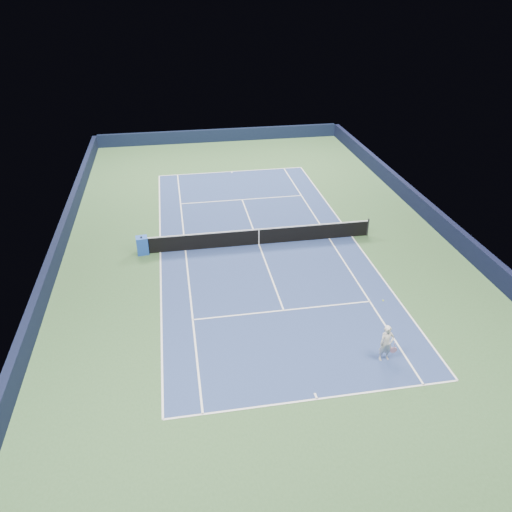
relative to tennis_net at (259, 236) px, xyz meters
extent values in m
plane|color=#30512C|center=(0.00, 0.00, -0.50)|extent=(40.00, 40.00, 0.00)
cube|color=black|center=(0.00, 19.82, 0.05)|extent=(22.00, 0.35, 1.10)
cube|color=black|center=(10.82, 0.00, 0.05)|extent=(0.35, 40.00, 1.10)
cube|color=black|center=(-10.82, 0.00, 0.05)|extent=(0.35, 40.00, 1.10)
cube|color=navy|center=(0.00, 0.00, -0.50)|extent=(10.97, 23.77, 0.01)
cube|color=white|center=(0.00, 11.88, -0.50)|extent=(10.97, 0.08, 0.00)
cube|color=white|center=(0.00, -11.88, -0.50)|extent=(10.97, 0.08, 0.00)
cube|color=white|center=(5.49, 0.00, -0.50)|extent=(0.08, 23.77, 0.00)
cube|color=white|center=(-5.49, 0.00, -0.50)|extent=(0.08, 23.77, 0.00)
cube|color=white|center=(4.12, 0.00, -0.50)|extent=(0.08, 23.77, 0.00)
cube|color=white|center=(-4.12, 0.00, -0.50)|extent=(0.08, 23.77, 0.00)
cube|color=white|center=(0.00, 6.40, -0.50)|extent=(8.23, 0.08, 0.00)
cube|color=white|center=(0.00, -6.40, -0.50)|extent=(8.23, 0.08, 0.00)
cube|color=white|center=(0.00, 0.00, -0.50)|extent=(0.08, 12.80, 0.00)
cube|color=white|center=(0.00, 11.73, -0.50)|extent=(0.08, 0.30, 0.00)
cube|color=white|center=(0.00, -11.73, -0.50)|extent=(0.08, 0.30, 0.00)
cylinder|color=black|center=(-6.40, 0.00, 0.03)|extent=(0.10, 0.10, 1.07)
cylinder|color=black|center=(6.40, 0.00, 0.03)|extent=(0.10, 0.10, 1.07)
cube|color=black|center=(0.00, 0.00, -0.05)|extent=(12.80, 0.03, 0.91)
cube|color=white|center=(0.00, 0.00, 0.44)|extent=(12.80, 0.04, 0.06)
cube|color=white|center=(0.00, 0.00, -0.05)|extent=(0.05, 0.04, 0.91)
cube|color=#1C45A9|center=(-6.40, 0.06, -0.01)|extent=(0.66, 0.61, 1.00)
cube|color=silver|center=(-6.11, 0.06, -0.05)|extent=(0.08, 0.44, 0.44)
imported|color=silver|center=(3.21, -10.27, 0.30)|extent=(0.60, 0.42, 1.60)
cylinder|color=pink|center=(3.53, -10.32, 0.20)|extent=(0.03, 0.03, 0.26)
cylinder|color=black|center=(3.53, -10.32, -0.04)|extent=(0.26, 0.02, 0.26)
cylinder|color=#CE859B|center=(3.53, -10.32, -0.04)|extent=(0.28, 0.03, 0.28)
sphere|color=#A1C229|center=(3.31, -9.27, 1.62)|extent=(0.07, 0.07, 0.07)
camera|label=1|loc=(-4.40, -24.31, 12.90)|focal=35.00mm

